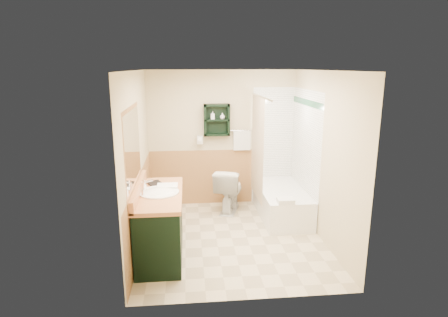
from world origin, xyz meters
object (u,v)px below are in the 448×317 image
at_px(vanity_book, 148,177).
at_px(hair_dryer, 200,140).
at_px(soap_bottle_b, 222,117).
at_px(toilet, 229,190).
at_px(soap_bottle_a, 213,117).
at_px(wall_shelf, 217,120).
at_px(vanity, 160,224).
at_px(bathtub, 281,202).

bearing_deg(vanity_book, hair_dryer, 40.08).
height_order(hair_dryer, soap_bottle_b, soap_bottle_b).
height_order(toilet, soap_bottle_a, soap_bottle_a).
relative_size(wall_shelf, soap_bottle_b, 5.07).
distance_m(hair_dryer, soap_bottle_a, 0.46).
bearing_deg(wall_shelf, soap_bottle_a, -175.89).
height_order(hair_dryer, vanity_book, hair_dryer).
bearing_deg(hair_dryer, soap_bottle_a, -7.42).
xyz_separation_m(wall_shelf, vanity_book, (-1.06, -1.45, -0.56)).
relative_size(wall_shelf, vanity, 0.40).
relative_size(vanity_book, soap_bottle_b, 2.21).
distance_m(vanity_book, soap_bottle_b, 1.95).
bearing_deg(vanity_book, toilet, 19.82).
height_order(vanity_book, soap_bottle_a, soap_bottle_a).
height_order(wall_shelf, vanity_book, wall_shelf).
bearing_deg(bathtub, soap_bottle_b, 145.67).
xyz_separation_m(hair_dryer, toilet, (0.48, -0.34, -0.82)).
distance_m(vanity, bathtub, 2.25).
relative_size(toilet, soap_bottle_b, 7.06).
bearing_deg(vanity_book, bathtub, -1.36).
bearing_deg(vanity_book, soap_bottle_b, 28.66).
bearing_deg(soap_bottle_b, vanity, -118.98).
distance_m(bathtub, vanity_book, 2.36).
bearing_deg(soap_bottle_b, hair_dryer, 175.68).
bearing_deg(vanity, toilet, 54.00).
relative_size(bathtub, toilet, 1.96).
distance_m(hair_dryer, soap_bottle_b, 0.57).
xyz_separation_m(hair_dryer, vanity, (-0.59, -1.82, -0.77)).
distance_m(soap_bottle_a, soap_bottle_b, 0.17).
bearing_deg(bathtub, hair_dryer, 153.40).
height_order(wall_shelf, vanity, wall_shelf).
relative_size(vanity, toilet, 1.79).
bearing_deg(wall_shelf, hair_dryer, 175.24).
bearing_deg(hair_dryer, wall_shelf, -4.76).
xyz_separation_m(vanity, vanity_book, (-0.17, 0.34, 0.55)).
bearing_deg(toilet, vanity, 71.76).
bearing_deg(wall_shelf, toilet, -59.57).
bearing_deg(wall_shelf, vanity_book, -126.09).
relative_size(vanity, vanity_book, 5.73).
bearing_deg(toilet, soap_bottle_b, -56.58).
xyz_separation_m(wall_shelf, bathtub, (1.03, -0.64, -1.31)).
bearing_deg(hair_dryer, vanity, -108.08).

